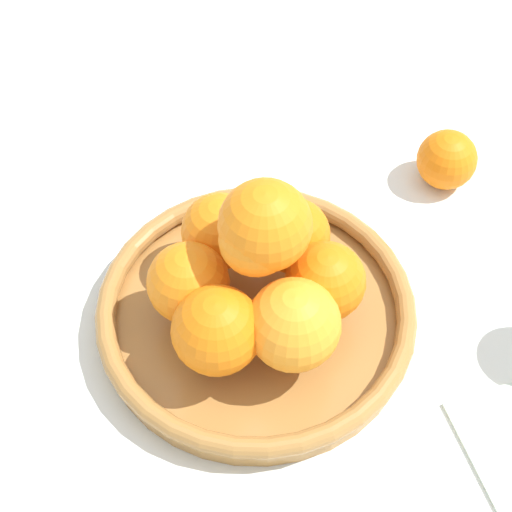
# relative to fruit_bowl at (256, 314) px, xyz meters

# --- Properties ---
(ground_plane) EXTENTS (4.00, 4.00, 0.00)m
(ground_plane) POSITION_rel_fruit_bowl_xyz_m (0.00, 0.00, -0.02)
(ground_plane) COLOR silver
(fruit_bowl) EXTENTS (0.30, 0.30, 0.04)m
(fruit_bowl) POSITION_rel_fruit_bowl_xyz_m (0.00, 0.00, 0.00)
(fruit_bowl) COLOR #A57238
(fruit_bowl) RESTS_ON ground_plane
(orange_pile) EXTENTS (0.19, 0.20, 0.14)m
(orange_pile) POSITION_rel_fruit_bowl_xyz_m (0.00, 0.00, 0.07)
(orange_pile) COLOR orange
(orange_pile) RESTS_ON fruit_bowl
(stray_orange) EXTENTS (0.06, 0.06, 0.06)m
(stray_orange) POSITION_rel_fruit_bowl_xyz_m (-0.17, 0.22, 0.01)
(stray_orange) COLOR orange
(stray_orange) RESTS_ON ground_plane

